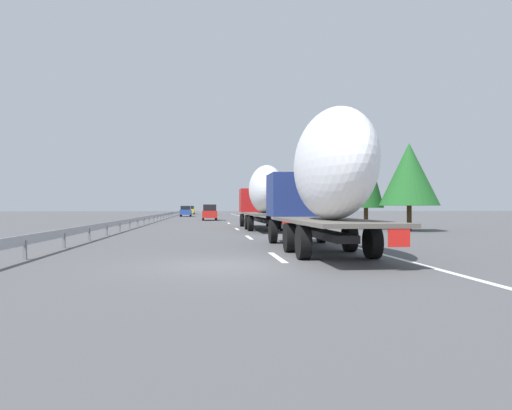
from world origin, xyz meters
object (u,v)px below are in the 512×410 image
car_yellow_coupe (190,210)px  car_red_compact (210,212)px  road_sign (271,202)px  truck_lead (263,194)px  truck_trailing (323,177)px  car_blue_sedan (186,211)px  car_black_suv (209,210)px

car_yellow_coupe → car_red_compact: bearing=-175.6°
car_yellow_coupe → road_sign: (-55.43, -10.56, 1.20)m
truck_lead → truck_trailing: (-17.48, -0.00, 0.14)m
truck_lead → truck_trailing: size_ratio=1.17×
car_yellow_coupe → car_blue_sedan: 27.03m
car_black_suv → truck_lead: bearing=-177.0°
road_sign → truck_trailing: bearing=175.1°
road_sign → car_blue_sedan: bearing=20.2°
car_yellow_coupe → car_red_compact: (-49.76, -3.87, 0.02)m
truck_lead → car_black_suv: (62.92, 3.31, -1.53)m
car_blue_sedan → car_red_compact: 23.04m
truck_lead → road_sign: bearing=-9.5°
truck_trailing → road_sign: truck_trailing is taller
truck_lead → car_black_suv: bearing=3.0°
car_black_suv → road_sign: road_sign is taller
truck_lead → road_sign: truck_lead is taller
truck_lead → car_blue_sedan: truck_lead is taller
car_black_suv → road_sign: (-44.37, -6.41, 1.15)m
car_yellow_coupe → car_black_suv: bearing=-159.5°
truck_lead → truck_trailing: 17.48m
truck_trailing → truck_lead: bearing=0.0°
car_blue_sedan → car_red_compact: size_ratio=1.06×
truck_lead → car_black_suv: 63.03m
truck_lead → road_sign: 18.81m
car_yellow_coupe → car_blue_sedan: car_yellow_coupe is taller
car_yellow_coupe → road_sign: size_ratio=1.56×
road_sign → car_black_suv: bearing=8.2°
car_black_suv → truck_trailing: bearing=-177.6°
car_black_suv → car_yellow_coupe: bearing=20.5°
truck_lead → car_black_suv: truck_lead is taller
truck_lead → road_sign: size_ratio=4.61×
car_black_suv → car_red_compact: 38.69m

